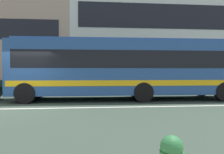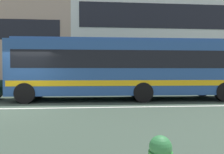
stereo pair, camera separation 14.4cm
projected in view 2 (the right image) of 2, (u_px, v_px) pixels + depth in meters
The scene contains 5 objects.
ground_plane at pixel (13, 109), 8.47m from camera, with size 160.00×160.00×0.00m, color #344437.
lane_centre_line at pixel (13, 109), 8.47m from camera, with size 60.00×0.16×0.01m, color silver.
hedge_row_far at pixel (101, 86), 15.10m from camera, with size 13.14×1.10×0.98m, color #1B4D1B.
apartment_block_right at pixel (158, 35), 24.65m from camera, with size 19.56×9.66×11.98m.
transit_bus at pixel (125, 67), 11.32m from camera, with size 12.07×2.75×3.25m.
Camera 2 is at (3.43, -8.73, 1.52)m, focal length 32.75 mm.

